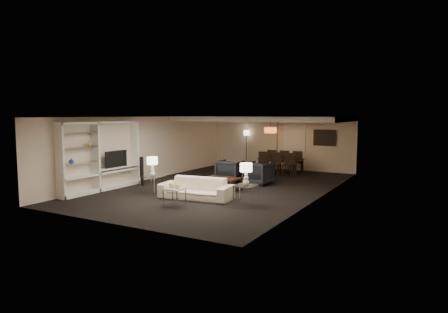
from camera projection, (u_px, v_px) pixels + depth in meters
floor at (224, 187)px, 14.26m from camera, size 11.00×11.00×0.00m
ceiling at (224, 117)px, 14.00m from camera, size 7.00×11.00×0.02m
wall_back at (281, 143)px, 18.90m from camera, size 7.00×0.02×2.50m
wall_front at (109, 171)px, 9.36m from camera, size 7.00×0.02×2.50m
wall_left at (147, 148)px, 15.83m from camera, size 0.02×11.00×2.50m
wall_right at (322, 157)px, 12.43m from camera, size 0.02×11.00×2.50m
ceiling_soffit at (264, 119)px, 17.05m from camera, size 7.00×4.00×0.20m
curtains at (263, 143)px, 19.27m from camera, size 1.50×0.12×2.40m
door at (295, 148)px, 18.55m from camera, size 0.90×0.05×2.10m
painting at (325, 138)px, 17.81m from camera, size 0.95×0.04×0.65m
media_unit at (101, 156)px, 13.49m from camera, size 0.38×3.40×2.35m
pendant_light at (270, 130)px, 16.95m from camera, size 0.52×0.52×0.24m
sofa at (196, 188)px, 12.22m from camera, size 2.33×1.15×0.65m
coffee_table at (222, 184)px, 13.62m from camera, size 1.25×0.75×0.44m
armchair_left at (230, 171)px, 15.36m from camera, size 0.94×0.97×0.83m
armchair_right at (259, 173)px, 14.78m from camera, size 0.99×1.01×0.83m
side_table_left at (153, 185)px, 13.05m from camera, size 0.62×0.62×0.57m
side_table_right at (246, 195)px, 11.40m from camera, size 0.69×0.69×0.57m
table_lamp_left at (152, 167)px, 12.99m from camera, size 0.37×0.37×0.64m
table_lamp_right at (246, 174)px, 11.33m from camera, size 0.36×0.36×0.64m
marble_table at (175, 197)px, 11.27m from camera, size 0.54×0.54×0.51m
gold_gourd_a at (172, 185)px, 11.29m from camera, size 0.16×0.16×0.16m
gold_gourd_b at (178, 186)px, 11.19m from camera, size 0.14×0.14×0.14m
television at (114, 159)px, 13.98m from camera, size 1.01×0.13×0.58m
vase_blue at (71, 161)px, 12.43m from camera, size 0.16×0.16×0.17m
vase_amber at (89, 143)px, 13.01m from camera, size 0.16×0.16×0.16m
floor_speaker at (142, 171)px, 14.53m from camera, size 0.15×0.15×1.05m
dining_table at (280, 166)px, 17.57m from camera, size 1.88×1.07×0.66m
chair_nl at (262, 163)px, 17.28m from camera, size 0.50×0.50×0.97m
chair_nm at (275, 164)px, 16.99m from camera, size 0.48×0.48×0.97m
chair_nr at (288, 165)px, 16.70m from camera, size 0.48×0.48×0.97m
chair_fl at (273, 160)px, 18.41m from camera, size 0.46×0.46×0.97m
chair_fm at (286, 161)px, 18.12m from camera, size 0.47×0.47×0.97m
chair_fr at (298, 162)px, 17.83m from camera, size 0.50×0.50×0.97m
floor_lamp at (246, 149)px, 19.49m from camera, size 0.33×0.33×1.82m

